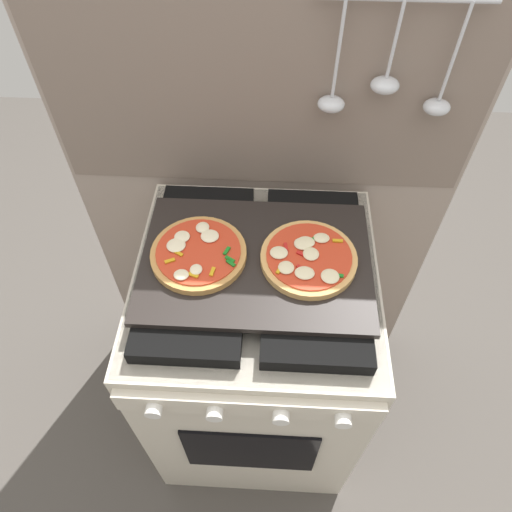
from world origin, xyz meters
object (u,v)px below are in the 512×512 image
(baking_tray, at_px, (256,261))
(pizza_left, at_px, (198,254))
(stove, at_px, (256,351))
(pizza_right, at_px, (308,259))

(baking_tray, xyz_separation_m, pizza_left, (-0.14, -0.00, 0.02))
(pizza_left, bearing_deg, baking_tray, 1.22)
(stove, bearing_deg, baking_tray, 90.00)
(pizza_left, bearing_deg, stove, 0.53)
(baking_tray, relative_size, pizza_left, 2.40)
(baking_tray, relative_size, pizza_right, 2.40)
(stove, height_order, baking_tray, baking_tray)
(stove, xyz_separation_m, baking_tray, (0.00, 0.00, 0.46))
(stove, distance_m, pizza_left, 0.50)
(stove, relative_size, baking_tray, 1.67)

